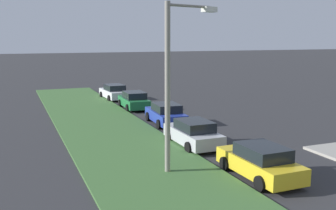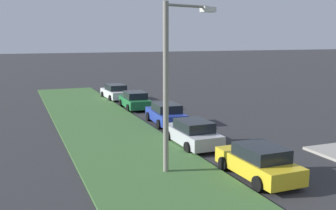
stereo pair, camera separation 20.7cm
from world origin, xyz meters
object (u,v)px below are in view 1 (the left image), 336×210
(parked_car_blue, at_px, (166,114))
(parked_car_green, at_px, (134,100))
(parked_car_silver, at_px, (193,133))
(streetlight, at_px, (174,75))
(parked_car_yellow, at_px, (260,162))
(parked_car_white, at_px, (114,92))

(parked_car_blue, xyz_separation_m, parked_car_green, (6.58, 0.29, 0.00))
(parked_car_blue, bearing_deg, parked_car_silver, 176.87)
(parked_car_green, height_order, streetlight, streetlight)
(parked_car_green, bearing_deg, streetlight, 171.04)
(streetlight, bearing_deg, parked_car_silver, -36.64)
(parked_car_blue, xyz_separation_m, streetlight, (-9.43, 3.35, 3.67))
(parked_car_yellow, bearing_deg, streetlight, 56.31)
(parked_car_white, height_order, streetlight, streetlight)
(parked_car_yellow, xyz_separation_m, parked_car_green, (18.07, 0.12, 0.00))
(parked_car_white, bearing_deg, parked_car_green, 179.52)
(parked_car_silver, bearing_deg, parked_car_green, -2.38)
(parked_car_silver, distance_m, parked_car_green, 12.38)
(parked_car_green, bearing_deg, parked_car_silver, -179.78)
(parked_car_silver, bearing_deg, parked_car_white, -0.96)
(parked_car_green, height_order, parked_car_white, same)
(parked_car_green, bearing_deg, parked_car_white, 4.73)
(parked_car_yellow, distance_m, parked_car_white, 23.75)
(parked_car_white, distance_m, streetlight, 22.18)
(parked_car_white, bearing_deg, parked_car_blue, 179.32)
(parked_car_yellow, xyz_separation_m, parked_car_silver, (5.69, 0.47, 0.00))
(parked_car_white, bearing_deg, parked_car_yellow, 177.61)
(parked_car_silver, height_order, parked_car_green, same)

